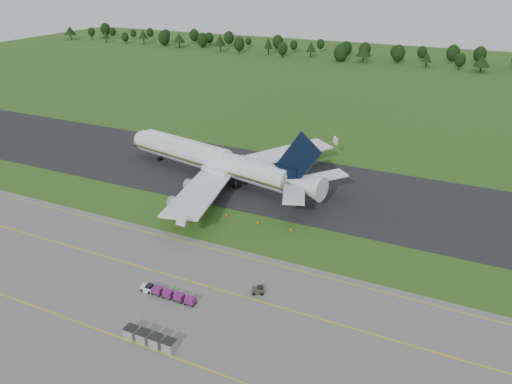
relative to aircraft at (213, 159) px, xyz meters
The scene contains 10 objects.
ground 30.99m from the aircraft, 50.30° to the right, with size 600.00×600.00×0.00m, color #2A5319.
apron 60.93m from the aircraft, 71.27° to the right, with size 300.00×52.00×0.06m, color slate.
taxiway 20.71m from the aircraft, 13.05° to the left, with size 300.00×40.00×0.08m, color black.
apron_markings 54.36m from the aircraft, 68.88° to the right, with size 300.00×30.20×0.01m.
tree_line 200.42m from the aircraft, 81.51° to the left, with size 527.59×22.01×11.76m.
aircraft is the anchor object (origin of this frame).
baggage_train 55.27m from the aircraft, 68.91° to the right, with size 11.28×1.44×1.39m.
utility_cart 55.38m from the aircraft, 52.00° to the right, with size 2.41×2.00×1.14m.
uld_row 67.21m from the aircraft, 68.75° to the right, with size 9.09×1.89×1.86m.
edge_markers 30.34m from the aircraft, 40.54° to the right, with size 16.72×0.30×0.60m.
Camera 1 is at (45.88, -87.13, 54.07)m, focal length 35.00 mm.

